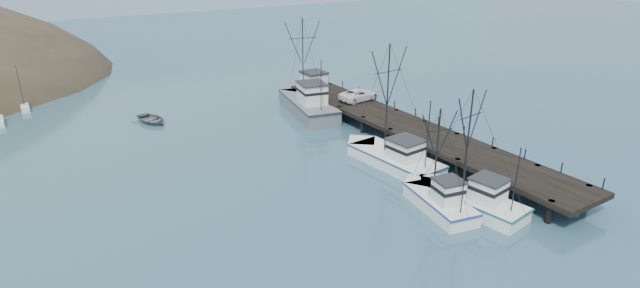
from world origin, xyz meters
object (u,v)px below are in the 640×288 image
(pickup_truck, at_px, (359,95))
(motorboat, at_px, (152,122))
(trawler_mid, at_px, (438,200))
(work_vessel, at_px, (307,103))
(trawler_far, at_px, (392,157))
(pier_shed, at_px, (314,81))
(trawler_near, at_px, (471,199))
(pier, at_px, (408,127))

(pickup_truck, height_order, motorboat, pickup_truck)
(trawler_mid, bearing_deg, pickup_truck, 68.38)
(work_vessel, bearing_deg, pickup_truck, -41.94)
(pickup_truck, bearing_deg, trawler_far, 150.16)
(work_vessel, bearing_deg, pier_shed, 43.20)
(trawler_near, relative_size, work_vessel, 0.70)
(pier_shed, height_order, motorboat, pier_shed)
(pier_shed, bearing_deg, pickup_truck, -69.91)
(trawler_mid, bearing_deg, motorboat, 112.01)
(trawler_mid, bearing_deg, pier, 57.69)
(trawler_far, relative_size, motorboat, 2.39)
(pickup_truck, relative_size, motorboat, 1.07)
(trawler_mid, height_order, trawler_far, trawler_far)
(work_vessel, xyz_separation_m, motorboat, (-18.99, 6.94, -1.23))
(trawler_far, xyz_separation_m, pier_shed, (4.23, 22.19, 2.60))
(pier_shed, xyz_separation_m, pickup_truck, (2.61, -7.14, -0.64))
(pier, xyz_separation_m, motorboat, (-23.10, 22.49, -1.69))
(pier, distance_m, pickup_truck, 10.97)
(trawler_near, bearing_deg, trawler_far, 88.46)
(trawler_mid, bearing_deg, work_vessel, 81.32)
(pickup_truck, xyz_separation_m, motorboat, (-24.21, 11.63, -2.78))
(trawler_far, relative_size, work_vessel, 0.83)
(pier, relative_size, motorboat, 8.34)
(motorboat, bearing_deg, work_vessel, -34.29)
(pickup_truck, bearing_deg, pier, 168.75)
(pier, height_order, work_vessel, work_vessel)
(work_vessel, bearing_deg, motorboat, 159.93)
(pier, bearing_deg, trawler_mid, -122.31)
(trawler_near, relative_size, pier_shed, 3.33)
(trawler_mid, distance_m, trawler_far, 9.74)
(trawler_near, bearing_deg, pier, 68.00)
(work_vessel, relative_size, pickup_truck, 2.70)
(pier_shed, relative_size, pickup_truck, 0.57)
(trawler_near, height_order, motorboat, trawler_near)
(trawler_far, relative_size, pickup_truck, 2.24)
(pier_shed, bearing_deg, trawler_far, -100.78)
(trawler_far, distance_m, work_vessel, 19.81)
(pier, distance_m, trawler_near, 16.08)
(pier_shed, xyz_separation_m, motorboat, (-21.60, 4.49, -3.42))
(pickup_truck, bearing_deg, pier_shed, 14.69)
(trawler_far, xyz_separation_m, work_vessel, (1.62, 19.74, 0.41))
(pier, bearing_deg, pier_shed, 94.76)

